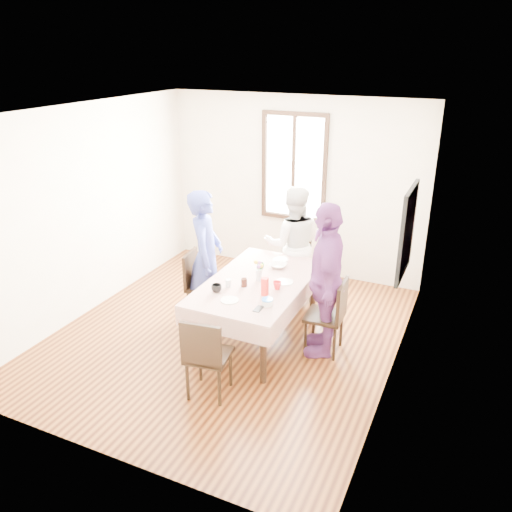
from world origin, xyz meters
name	(u,v)px	position (x,y,z in m)	size (l,w,h in m)	color
ground	(227,334)	(0.00, 0.00, 0.00)	(4.50, 4.50, 0.00)	black
back_wall	(294,187)	(0.00, 2.25, 1.35)	(4.00, 4.00, 0.00)	beige
right_wall	(402,261)	(2.00, 0.00, 1.35)	(4.50, 4.50, 0.00)	beige
window_frame	(294,167)	(0.00, 2.23, 1.65)	(1.02, 0.06, 1.62)	black
window_pane	(294,167)	(0.00, 2.24, 1.65)	(0.90, 0.02, 1.50)	white
art_poster	(408,232)	(1.98, 0.30, 1.55)	(0.04, 0.76, 0.96)	red
dining_table	(258,310)	(0.37, 0.11, 0.38)	(0.99, 1.75, 0.75)	black
tablecloth	(258,281)	(0.37, 0.11, 0.76)	(1.11, 1.87, 0.01)	#510D05
chair_left	(205,286)	(-0.45, 0.27, 0.46)	(0.42, 0.42, 0.91)	black
chair_right	(325,316)	(1.19, 0.16, 0.46)	(0.42, 0.42, 0.91)	black
chair_far	(293,267)	(0.37, 1.31, 0.46)	(0.42, 0.42, 0.91)	black
chair_near	(209,355)	(0.37, -1.10, 0.46)	(0.42, 0.42, 0.91)	black
person_left	(205,257)	(-0.43, 0.27, 0.87)	(0.63, 0.42, 1.74)	navy
person_far	(293,244)	(0.37, 1.29, 0.82)	(0.79, 0.62, 1.63)	silver
person_right	(325,280)	(1.17, 0.16, 0.91)	(1.06, 0.44, 1.81)	#6A3071
mug_black	(217,288)	(0.06, -0.35, 0.81)	(0.12, 0.12, 0.09)	black
mug_flag	(277,285)	(0.66, 0.00, 0.81)	(0.10, 0.10, 0.09)	red
mug_green	(260,266)	(0.25, 0.45, 0.80)	(0.09, 0.09, 0.07)	#0C7226
serving_bowl	(278,266)	(0.44, 0.57, 0.79)	(0.21, 0.21, 0.05)	white
juice_carton	(265,287)	(0.59, -0.20, 0.87)	(0.07, 0.07, 0.21)	red
butter_tub	(267,302)	(0.71, -0.40, 0.79)	(0.12, 0.12, 0.06)	white
jam_jar	(244,282)	(0.28, -0.09, 0.81)	(0.07, 0.07, 0.10)	black
drinking_glass	(228,283)	(0.12, -0.18, 0.81)	(0.07, 0.07, 0.09)	silver
smartphone	(258,309)	(0.66, -0.53, 0.77)	(0.07, 0.15, 0.01)	black
flower_vase	(259,275)	(0.37, 0.13, 0.83)	(0.07, 0.07, 0.13)	silver
plate_right	(285,282)	(0.67, 0.20, 0.77)	(0.20, 0.20, 0.01)	white
plate_far	(281,260)	(0.38, 0.80, 0.77)	(0.20, 0.20, 0.01)	white
plate_near	(230,300)	(0.29, -0.48, 0.77)	(0.20, 0.20, 0.01)	white
butter_lid	(267,299)	(0.71, -0.40, 0.83)	(0.12, 0.12, 0.01)	blue
flower_bunch	(259,266)	(0.37, 0.13, 0.95)	(0.09, 0.09, 0.10)	yellow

